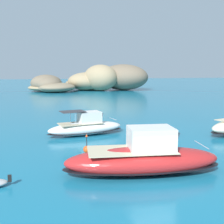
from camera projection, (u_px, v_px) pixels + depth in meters
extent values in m
plane|color=#197093|center=(152.00, 176.00, 16.93)|extent=(400.00, 400.00, 0.00)
ellipsoid|color=#84755B|center=(88.00, 83.00, 93.89)|extent=(16.95, 14.78, 4.10)
ellipsoid|color=#9E8966|center=(101.00, 78.00, 87.42)|extent=(13.18, 14.82, 8.03)
ellipsoid|color=#756651|center=(123.00, 77.00, 90.96)|extent=(20.75, 21.33, 8.19)
ellipsoid|color=#9E8966|center=(87.00, 81.00, 89.71)|extent=(13.29, 12.19, 5.68)
ellipsoid|color=#756651|center=(46.00, 83.00, 84.37)|extent=(12.79, 13.00, 5.03)
ellipsoid|color=#756651|center=(49.00, 85.00, 82.27)|extent=(9.37, 9.49, 4.38)
ellipsoid|color=#9E8966|center=(50.00, 87.00, 86.80)|extent=(18.06, 18.03, 2.24)
ellipsoid|color=#84755B|center=(57.00, 87.00, 82.06)|extent=(13.85, 13.42, 2.78)
ellipsoid|color=#84755B|center=(52.00, 88.00, 81.46)|extent=(11.08, 11.10, 2.27)
ellipsoid|color=red|center=(143.00, 161.00, 17.24)|extent=(9.81, 4.14, 1.62)
ellipsoid|color=black|center=(143.00, 166.00, 17.30)|extent=(10.01, 4.23, 0.19)
cube|color=#C6B793|center=(131.00, 150.00, 17.05)|extent=(5.52, 3.13, 0.06)
cube|color=silver|center=(151.00, 138.00, 17.10)|extent=(2.91, 2.35, 1.33)
cube|color=#2D4756|center=(172.00, 135.00, 17.26)|extent=(0.55, 1.88, 0.71)
cylinder|color=silver|center=(201.00, 145.00, 17.59)|extent=(0.31, 1.98, 0.04)
ellipsoid|color=white|center=(86.00, 128.00, 27.73)|extent=(7.76, 3.49, 1.27)
ellipsoid|color=black|center=(86.00, 131.00, 27.77)|extent=(7.92, 3.56, 0.15)
cube|color=#C6B793|center=(80.00, 123.00, 27.41)|extent=(4.38, 2.58, 0.06)
cube|color=silver|center=(89.00, 117.00, 27.72)|extent=(2.33, 1.91, 1.05)
cube|color=#2D4756|center=(99.00, 115.00, 28.16)|extent=(0.49, 1.48, 0.56)
cylinder|color=silver|center=(113.00, 119.00, 28.85)|extent=(0.30, 1.56, 0.04)
cube|color=#333338|center=(73.00, 111.00, 26.92)|extent=(2.51, 2.11, 0.04)
cylinder|color=silver|center=(70.00, 116.00, 27.71)|extent=(0.03, 0.03, 1.20)
cylinder|color=silver|center=(75.00, 119.00, 26.30)|extent=(0.03, 0.03, 1.20)
cube|color=black|center=(10.00, 178.00, 15.49)|extent=(0.21, 0.21, 0.36)
sphere|color=#E54C19|center=(87.00, 149.00, 21.60)|extent=(0.56, 0.56, 0.56)
cylinder|color=black|center=(87.00, 143.00, 21.53)|extent=(0.06, 0.06, 1.00)
cone|color=#E54C19|center=(87.00, 135.00, 21.44)|extent=(0.20, 0.20, 0.20)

